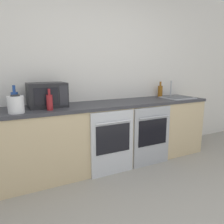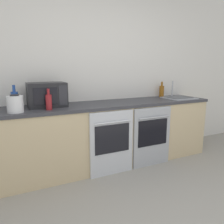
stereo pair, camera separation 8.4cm
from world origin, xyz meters
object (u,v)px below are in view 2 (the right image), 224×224
(oven_right, at_px, (152,136))
(sink, at_px, (179,97))
(bottle_amber, at_px, (162,91))
(oven_left, at_px, (112,143))
(bottle_red, at_px, (49,102))
(microwave, at_px, (47,95))
(bottle_blue, at_px, (15,100))
(kettle, at_px, (15,104))

(oven_right, xyz_separation_m, sink, (0.68, 0.26, 0.48))
(oven_right, relative_size, bottle_amber, 3.31)
(oven_left, bearing_deg, bottle_red, 167.43)
(microwave, xyz_separation_m, sink, (2.01, -0.13, -0.13))
(oven_right, xyz_separation_m, bottle_blue, (-1.69, 0.37, 0.57))
(microwave, bearing_deg, sink, -3.74)
(oven_left, relative_size, microwave, 1.84)
(bottle_amber, distance_m, bottle_blue, 2.26)
(oven_left, relative_size, sink, 1.93)
(oven_left, height_order, bottle_blue, bottle_blue)
(oven_right, distance_m, kettle, 1.79)
(oven_right, bearing_deg, bottle_amber, 43.95)
(microwave, relative_size, bottle_amber, 1.80)
(bottle_amber, xyz_separation_m, bottle_blue, (-2.25, -0.17, 0.01))
(oven_left, relative_size, oven_right, 1.00)
(oven_right, bearing_deg, sink, 21.19)
(oven_left, relative_size, bottle_blue, 2.96)
(microwave, bearing_deg, bottle_blue, -175.89)
(bottle_amber, distance_m, kettle, 2.29)
(oven_right, relative_size, sink, 1.93)
(oven_right, relative_size, bottle_blue, 2.96)
(oven_left, relative_size, bottle_amber, 3.31)
(bottle_blue, bearing_deg, bottle_amber, 4.37)
(microwave, height_order, sink, microwave)
(oven_right, bearing_deg, microwave, 163.32)
(oven_right, bearing_deg, oven_left, 180.00)
(oven_left, xyz_separation_m, kettle, (-1.08, 0.16, 0.55))
(microwave, distance_m, sink, 2.01)
(oven_left, height_order, sink, sink)
(bottle_amber, bearing_deg, bottle_red, -168.70)
(bottle_blue, height_order, kettle, bottle_blue)
(oven_left, xyz_separation_m, sink, (1.30, 0.26, 0.48))
(oven_right, distance_m, microwave, 1.51)
(oven_left, bearing_deg, bottle_amber, 24.64)
(bottle_amber, height_order, bottle_blue, bottle_blue)
(oven_right, relative_size, microwave, 1.84)
(bottle_amber, relative_size, sink, 0.58)
(oven_left, xyz_separation_m, oven_right, (0.62, 0.00, 0.00))
(bottle_blue, relative_size, kettle, 1.46)
(oven_right, height_order, bottle_amber, bottle_amber)
(bottle_red, bearing_deg, bottle_amber, 11.30)
(oven_right, relative_size, kettle, 4.31)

